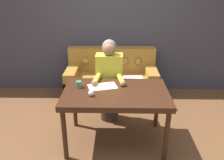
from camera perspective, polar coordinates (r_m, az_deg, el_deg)
ground_plane at (r=3.38m, az=-0.26°, el=-14.88°), size 16.00×16.00×0.00m
wall_back at (r=4.56m, az=0.26°, el=13.17°), size 8.00×0.06×2.60m
dining_table at (r=3.05m, az=0.89°, el=-4.01°), size 1.34×0.86×0.76m
couch at (r=4.46m, az=-0.08°, el=-0.18°), size 1.64×0.79×0.91m
person at (r=3.59m, az=-0.65°, el=-0.28°), size 0.47×0.61×1.29m
pattern_paper_main at (r=3.15m, az=-2.31°, el=-1.54°), size 0.42×0.32×0.00m
scissors at (r=3.15m, az=-1.93°, el=-1.52°), size 0.23×0.20×0.01m
mug at (r=3.13m, az=-7.94°, el=-1.06°), size 0.11×0.08×0.09m
pin_cushion at (r=2.89m, az=-5.07°, el=-3.26°), size 0.07×0.07×0.07m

